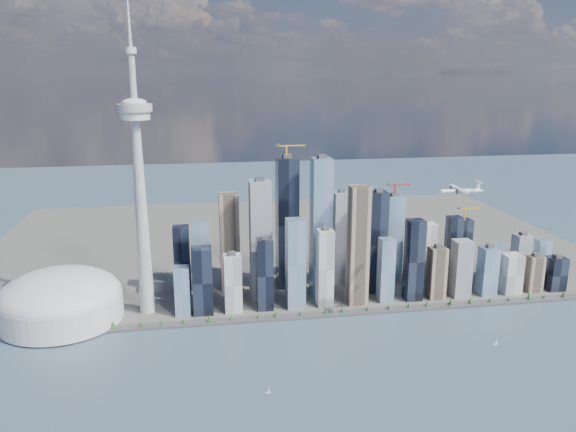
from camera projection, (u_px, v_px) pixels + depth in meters
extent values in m
plane|color=#324358|center=(365.00, 395.00, 734.60)|extent=(4000.00, 4000.00, 0.00)
cube|color=#383838|center=(323.00, 315.00, 973.08)|extent=(1100.00, 22.00, 4.00)
cube|color=#4C4C47|center=(283.00, 241.00, 1403.37)|extent=(1400.00, 900.00, 3.00)
cylinder|color=#3F2D1E|center=(32.00, 333.00, 897.11)|extent=(1.00, 1.00, 2.40)
cone|color=#194822|center=(32.00, 331.00, 896.22)|extent=(7.20, 7.20, 8.00)
cylinder|color=#3F2D1E|center=(88.00, 329.00, 910.78)|extent=(1.00, 1.00, 2.40)
cone|color=#194822|center=(88.00, 327.00, 909.89)|extent=(7.20, 7.20, 8.00)
cylinder|color=#3F2D1E|center=(143.00, 325.00, 924.45)|extent=(1.00, 1.00, 2.40)
cone|color=#194822|center=(143.00, 323.00, 923.56)|extent=(7.20, 7.20, 8.00)
cylinder|color=#3F2D1E|center=(196.00, 322.00, 938.12)|extent=(1.00, 1.00, 2.40)
cone|color=#194822|center=(196.00, 320.00, 937.22)|extent=(7.20, 7.20, 8.00)
cylinder|color=#3F2D1E|center=(248.00, 318.00, 951.79)|extent=(1.00, 1.00, 2.40)
cone|color=#194822|center=(248.00, 316.00, 950.89)|extent=(7.20, 7.20, 8.00)
cylinder|color=#3F2D1E|center=(298.00, 315.00, 965.45)|extent=(1.00, 1.00, 2.40)
cone|color=#194822|center=(298.00, 313.00, 964.56)|extent=(7.20, 7.20, 8.00)
cylinder|color=#3F2D1E|center=(347.00, 311.00, 979.12)|extent=(1.00, 1.00, 2.40)
cone|color=#194822|center=(347.00, 309.00, 978.23)|extent=(7.20, 7.20, 8.00)
cylinder|color=#3F2D1E|center=(394.00, 308.00, 992.79)|extent=(1.00, 1.00, 2.40)
cone|color=#194822|center=(394.00, 306.00, 991.90)|extent=(7.20, 7.20, 8.00)
cylinder|color=#3F2D1E|center=(440.00, 305.00, 1006.46)|extent=(1.00, 1.00, 2.40)
cone|color=#194822|center=(440.00, 303.00, 1005.57)|extent=(7.20, 7.20, 8.00)
cylinder|color=#3F2D1E|center=(485.00, 302.00, 1020.13)|extent=(1.00, 1.00, 2.40)
cone|color=#194822|center=(485.00, 300.00, 1019.24)|extent=(7.20, 7.20, 8.00)
cylinder|color=#3F2D1E|center=(529.00, 299.00, 1033.80)|extent=(1.00, 1.00, 2.40)
cone|color=#194822|center=(529.00, 297.00, 1032.91)|extent=(7.20, 7.20, 8.00)
cylinder|color=#3F2D1E|center=(572.00, 296.00, 1047.47)|extent=(1.00, 1.00, 2.40)
cone|color=#194822|center=(572.00, 294.00, 1046.58)|extent=(7.20, 7.20, 8.00)
cube|color=black|center=(205.00, 281.00, 964.85)|extent=(34.00, 34.00, 118.53)
cube|color=#7698B3|center=(204.00, 262.00, 1008.64)|extent=(30.00, 30.00, 150.86)
cube|color=beige|center=(234.00, 283.00, 974.73)|extent=(30.00, 30.00, 102.37)
cube|color=#9D866C|center=(229.00, 242.00, 1064.43)|extent=(36.00, 36.00, 188.58)
cube|color=slate|center=(261.00, 241.00, 1016.53)|extent=(38.00, 38.00, 220.90)
cube|color=black|center=(265.00, 274.00, 980.07)|extent=(28.00, 28.00, 129.31)
cube|color=#7698B3|center=(296.00, 264.00, 984.74)|extent=(32.00, 32.00, 161.64)
cube|color=black|center=(286.00, 223.00, 1073.77)|extent=(40.00, 40.00, 253.23)
cube|color=#7698B3|center=(321.00, 228.00, 1029.20)|extent=(36.00, 36.00, 258.62)
cube|color=beige|center=(326.00, 268.00, 996.09)|extent=(28.00, 28.00, 140.09)
cube|color=#9D866C|center=(357.00, 246.00, 995.42)|extent=(34.00, 34.00, 215.52)
cube|color=slate|center=(342.00, 238.00, 1099.80)|extent=(30.00, 30.00, 183.19)
cube|color=black|center=(378.00, 242.00, 1054.56)|extent=(32.00, 32.00, 193.97)
cube|color=#7698B3|center=(385.00, 270.00, 1016.11)|extent=(26.00, 26.00, 118.53)
cube|color=black|center=(412.00, 260.00, 1019.99)|extent=(30.00, 30.00, 150.86)
cube|color=#7698B3|center=(393.00, 238.00, 1117.69)|extent=(34.00, 34.00, 172.41)
cube|color=beige|center=(427.00, 256.00, 1078.34)|extent=(28.00, 28.00, 129.31)
cube|color=#9D866C|center=(437.00, 273.00, 1034.55)|extent=(30.00, 30.00, 96.98)
cube|color=slate|center=(463.00, 268.00, 1041.10)|extent=(32.00, 32.00, 107.76)
cube|color=black|center=(451.00, 252.00, 1084.89)|extent=(26.00, 26.00, 140.09)
cube|color=#7698B3|center=(487.00, 271.00, 1050.99)|extent=(30.00, 30.00, 91.59)
cube|color=black|center=(462.00, 247.00, 1148.02)|extent=(28.00, 28.00, 118.53)
cube|color=#7698B3|center=(498.00, 264.00, 1108.00)|extent=(30.00, 30.00, 80.82)
cube|color=beige|center=(512.00, 273.00, 1060.87)|extent=(34.00, 34.00, 75.43)
cube|color=#9D866C|center=(533.00, 273.00, 1068.64)|extent=(28.00, 28.00, 70.04)
cube|color=slate|center=(519.00, 258.00, 1113.10)|extent=(30.00, 30.00, 96.98)
cube|color=black|center=(555.00, 273.00, 1076.40)|extent=(32.00, 32.00, 64.66)
cube|color=#7698B3|center=(540.00, 260.00, 1121.53)|extent=(26.00, 26.00, 86.21)
cube|color=black|center=(182.00, 259.00, 1057.57)|extent=(30.00, 30.00, 129.31)
cube|color=#7698B3|center=(181.00, 291.00, 962.54)|extent=(26.00, 26.00, 86.21)
cube|color=gold|center=(286.00, 152.00, 1039.69)|extent=(3.00, 3.00, 22.00)
cube|color=gold|center=(291.00, 146.00, 1038.26)|extent=(55.00, 2.20, 2.20)
cube|color=#383838|center=(278.00, 145.00, 1033.86)|extent=(6.00, 4.00, 4.00)
cube|color=#AD2518|center=(395.00, 190.00, 1093.61)|extent=(3.00, 3.00, 22.00)
cube|color=#AD2518|center=(399.00, 185.00, 1092.02)|extent=(48.00, 2.20, 2.20)
cube|color=#383838|center=(388.00, 184.00, 1088.12)|extent=(6.00, 4.00, 4.00)
cube|color=gold|center=(465.00, 214.00, 1130.62)|extent=(3.00, 3.00, 22.00)
cube|color=gold|center=(468.00, 209.00, 1128.96)|extent=(45.00, 2.20, 2.20)
cube|color=#383838|center=(459.00, 208.00, 1125.27)|extent=(6.00, 4.00, 4.00)
cone|color=gray|center=(142.00, 218.00, 940.77)|extent=(26.00, 26.00, 340.00)
cylinder|color=silver|center=(135.00, 115.00, 898.66)|extent=(48.00, 48.00, 14.00)
cylinder|color=gray|center=(134.00, 108.00, 895.69)|extent=(56.00, 56.00, 12.00)
ellipsoid|color=silver|center=(134.00, 103.00, 893.70)|extent=(40.00, 40.00, 14.00)
cylinder|color=gray|center=(132.00, 77.00, 883.80)|extent=(11.00, 11.00, 80.00)
cylinder|color=silver|center=(131.00, 50.00, 873.89)|extent=(18.00, 18.00, 10.00)
cone|color=silver|center=(128.00, 11.00, 859.52)|extent=(7.00, 7.00, 105.00)
cylinder|color=silver|center=(62.00, 307.00, 945.78)|extent=(200.00, 200.00, 44.00)
ellipsoid|color=silver|center=(60.00, 295.00, 940.33)|extent=(200.00, 200.00, 84.00)
cylinder|color=silver|center=(460.00, 191.00, 862.00)|extent=(60.55, 11.55, 7.41)
cone|color=silver|center=(440.00, 191.00, 859.15)|extent=(8.59, 7.95, 7.41)
cone|color=silver|center=(480.00, 191.00, 864.95)|extent=(12.06, 8.19, 7.41)
cube|color=silver|center=(458.00, 189.00, 860.81)|extent=(13.72, 65.30, 1.16)
cylinder|color=silver|center=(462.00, 191.00, 848.99)|extent=(12.99, 5.04, 4.17)
cylinder|color=silver|center=(455.00, 188.00, 873.55)|extent=(12.99, 5.04, 4.17)
cylinder|color=#3F3F3F|center=(457.00, 192.00, 848.36)|extent=(0.99, 9.26, 9.26)
cylinder|color=#3F3F3F|center=(451.00, 188.00, 872.92)|extent=(0.99, 9.26, 9.26)
cube|color=silver|center=(478.00, 186.00, 862.80)|extent=(6.53, 1.37, 12.73)
cube|color=silver|center=(479.00, 182.00, 861.20)|extent=(6.52, 21.14, 0.81)
cube|color=white|center=(268.00, 393.00, 737.85)|extent=(6.84, 4.34, 0.88)
cylinder|color=#999999|center=(268.00, 389.00, 736.60)|extent=(0.26, 0.26, 9.88)
cube|color=white|center=(495.00, 344.00, 869.33)|extent=(5.78, 3.22, 0.74)
cylinder|color=#999999|center=(496.00, 342.00, 868.28)|extent=(0.22, 0.22, 8.31)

